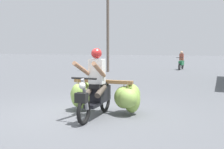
# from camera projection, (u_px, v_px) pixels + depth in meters

# --- Properties ---
(ground_plane) EXTENTS (120.00, 120.00, 0.00)m
(ground_plane) POSITION_uv_depth(u_px,v_px,m) (77.00, 114.00, 6.41)
(ground_plane) COLOR #56595E
(motorbike_main_loaded) EXTENTS (1.88, 1.87, 1.58)m
(motorbike_main_loaded) POSITION_uv_depth(u_px,v_px,m) (105.00, 94.00, 6.43)
(motorbike_main_loaded) COLOR black
(motorbike_main_loaded) RESTS_ON ground
(motorbike_distant_ahead_left) EXTENTS (0.50, 1.62, 1.40)m
(motorbike_distant_ahead_left) POSITION_uv_depth(u_px,v_px,m) (181.00, 62.00, 20.30)
(motorbike_distant_ahead_left) COLOR black
(motorbike_distant_ahead_left) RESTS_ON ground
(utility_pole) EXTENTS (0.18, 0.18, 6.64)m
(utility_pole) POSITION_uv_depth(u_px,v_px,m) (108.00, 23.00, 18.00)
(utility_pole) COLOR brown
(utility_pole) RESTS_ON ground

